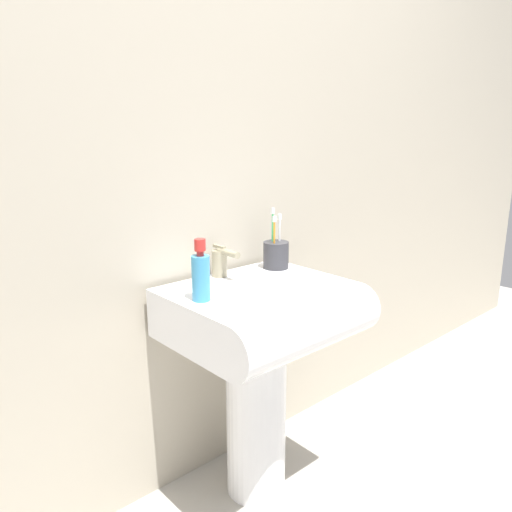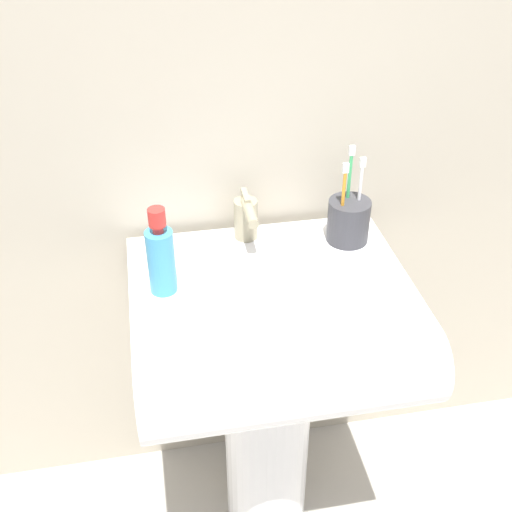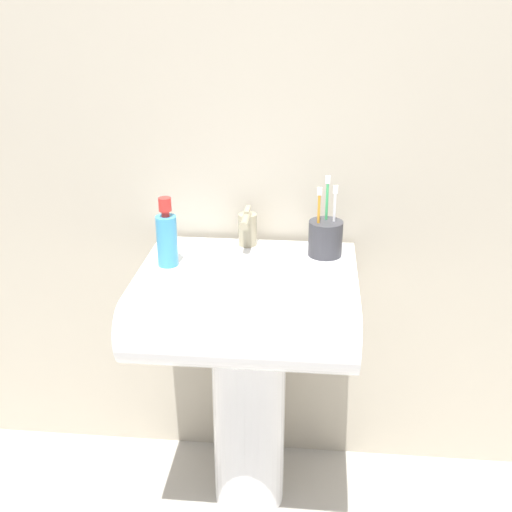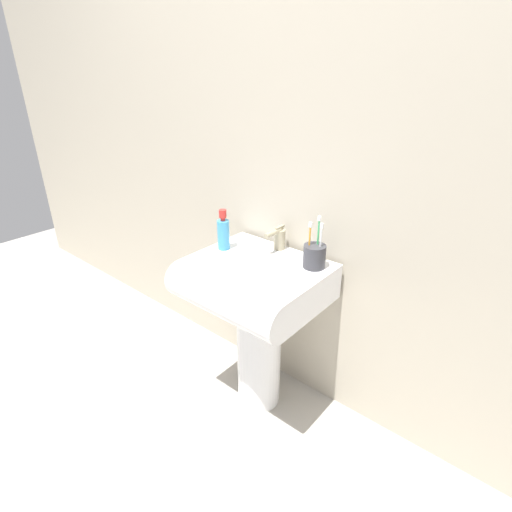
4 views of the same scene
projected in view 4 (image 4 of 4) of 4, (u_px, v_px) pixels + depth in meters
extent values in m
plane|color=#ADA89E|center=(259.00, 397.00, 1.95)|extent=(6.00, 6.00, 0.00)
cube|color=#B7AD99|center=(299.00, 139.00, 1.61)|extent=(5.00, 0.05, 2.40)
cylinder|color=white|center=(259.00, 349.00, 1.83)|extent=(0.20, 0.20, 0.59)
cube|color=white|center=(259.00, 279.00, 1.67)|extent=(0.55, 0.40, 0.15)
cylinder|color=white|center=(226.00, 298.00, 1.53)|extent=(0.55, 0.15, 0.15)
cylinder|color=tan|center=(279.00, 239.00, 1.74)|extent=(0.05, 0.05, 0.09)
cylinder|color=tan|center=(273.00, 233.00, 1.69)|extent=(0.02, 0.10, 0.02)
cube|color=tan|center=(280.00, 227.00, 1.71)|extent=(0.01, 0.06, 0.01)
cylinder|color=#38383D|center=(314.00, 256.00, 1.58)|extent=(0.09, 0.09, 0.09)
cylinder|color=orange|center=(309.00, 245.00, 1.56)|extent=(0.01, 0.01, 0.16)
cube|color=white|center=(310.00, 225.00, 1.53)|extent=(0.01, 0.01, 0.02)
cylinder|color=white|center=(320.00, 247.00, 1.55)|extent=(0.01, 0.01, 0.16)
cube|color=white|center=(322.00, 226.00, 1.51)|extent=(0.01, 0.01, 0.02)
cylinder|color=#3FB266|center=(318.00, 242.00, 1.57)|extent=(0.01, 0.01, 0.18)
cube|color=white|center=(319.00, 218.00, 1.52)|extent=(0.01, 0.01, 0.02)
cylinder|color=#3F99CC|center=(223.00, 235.00, 1.73)|extent=(0.05, 0.05, 0.13)
cylinder|color=red|center=(223.00, 219.00, 1.70)|extent=(0.02, 0.02, 0.01)
cylinder|color=red|center=(223.00, 214.00, 1.69)|extent=(0.03, 0.03, 0.03)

